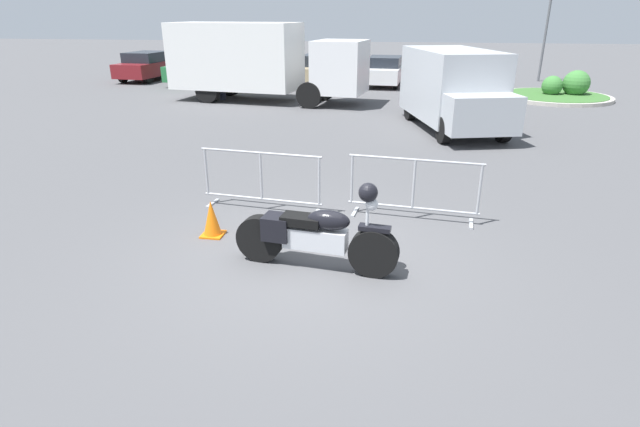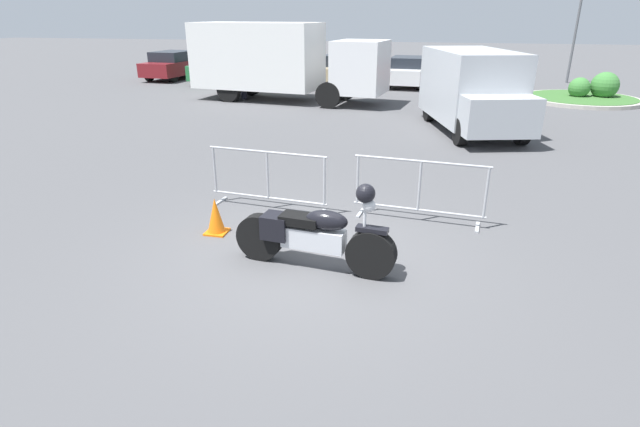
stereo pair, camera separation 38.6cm
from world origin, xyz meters
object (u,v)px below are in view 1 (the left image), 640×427
motorcycle (315,235)px  parked_car_red (451,73)px  delivery_van (453,87)px  crowd_barrier_far (414,188)px  parked_car_maroon (149,66)px  crowd_barrier_near (261,180)px  pedestrian (222,77)px  traffic_cone (212,219)px  street_lamp (550,5)px  parked_car_white (385,71)px  parked_car_tan (321,70)px  parked_car_green (199,68)px  parked_car_yellow (258,69)px  box_truck (257,59)px

motorcycle → parked_car_red: bearing=87.2°
delivery_van → crowd_barrier_far: bearing=-24.5°
motorcycle → parked_car_maroon: parked_car_maroon is taller
crowd_barrier_near → pedestrian: (-4.95, 11.71, 0.37)m
motorcycle → crowd_barrier_near: size_ratio=1.04×
parked_car_red → traffic_cone: (-4.95, -17.97, -0.40)m
crowd_barrier_far → delivery_van: bearing=81.3°
street_lamp → crowd_barrier_near: bearing=-114.6°
delivery_van → parked_car_white: delivery_van is taller
traffic_cone → delivery_van: bearing=64.1°
parked_car_red → pedestrian: bearing=122.2°
motorcycle → parked_car_tan: parked_car_tan is taller
parked_car_green → parked_car_white: (9.32, 0.69, -0.05)m
crowd_barrier_far → delivery_van: 7.74m
pedestrian → delivery_van: bearing=-32.7°
parked_car_maroon → parked_car_red: parked_car_maroon is taller
parked_car_maroon → parked_car_green: parked_car_green is taller
crowd_barrier_near → street_lamp: street_lamp is taller
delivery_van → traffic_cone: delivery_van is taller
parked_car_maroon → parked_car_tan: size_ratio=0.99×
pedestrian → parked_car_yellow: bearing=81.1°
crowd_barrier_near → parked_car_green: bearing=115.6°
parked_car_maroon → parked_car_white: bearing=-86.2°
parked_car_yellow → parked_car_white: parked_car_yellow is taller
pedestrian → parked_car_tan: bearing=50.2°
parked_car_green → parked_car_yellow: (3.11, 0.08, -0.03)m
parked_car_red → delivery_van: bearing=-179.9°
street_lamp → traffic_cone: bearing=-114.4°
parked_car_white → motorcycle: bearing=-175.9°
crowd_barrier_far → parked_car_yellow: size_ratio=0.52×
motorcycle → street_lamp: (7.95, 22.31, 3.22)m
delivery_van → street_lamp: street_lamp is taller
parked_car_tan → parked_car_maroon: bearing=90.9°
parked_car_white → pedestrian: 8.43m
crowd_barrier_far → parked_car_yellow: (-7.50, 16.67, 0.16)m
motorcycle → parked_car_maroon: 23.02m
box_truck → pedestrian: box_truck is taller
box_truck → crowd_barrier_near: bearing=-66.1°
parked_car_tan → delivery_van: bearing=-144.7°
motorcycle → street_lamp: size_ratio=0.41×
parked_car_red → parked_car_white: bearing=84.0°
motorcycle → parked_car_maroon: size_ratio=0.53×
parked_car_white → parked_car_red: size_ratio=1.01×
parked_car_maroon → parked_car_red: size_ratio=1.06×
box_truck → traffic_cone: bearing=-69.6°
delivery_van → street_lamp: bearing=141.0°
traffic_cone → pedestrian: bearing=109.1°
crowd_barrier_near → delivery_van: (3.83, 7.62, 0.69)m
crowd_barrier_near → parked_car_green: 18.40m
motorcycle → parked_car_yellow: parked_car_yellow is taller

